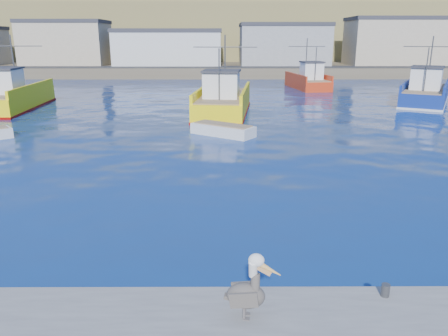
# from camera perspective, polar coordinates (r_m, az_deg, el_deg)

# --- Properties ---
(ground) EXTENTS (260.00, 260.00, 0.00)m
(ground) POSITION_cam_1_polar(r_m,az_deg,el_deg) (13.74, 3.03, -10.38)
(ground) COLOR navy
(ground) RESTS_ON ground
(dock_bollards) EXTENTS (36.20, 0.20, 0.30)m
(dock_bollards) POSITION_cam_1_polar(r_m,az_deg,el_deg) (10.53, 7.53, -15.57)
(dock_bollards) COLOR #4C4C4C
(dock_bollards) RESTS_ON dock
(far_shore) EXTENTS (200.00, 81.00, 24.00)m
(far_shore) POSITION_cam_1_polar(r_m,az_deg,el_deg) (121.46, 0.12, 17.94)
(far_shore) COLOR brown
(far_shore) RESTS_ON ground
(trawler_yellow_a) EXTENTS (5.43, 12.11, 6.59)m
(trawler_yellow_a) POSITION_cam_1_polar(r_m,az_deg,el_deg) (44.46, -25.99, 8.32)
(trawler_yellow_a) COLOR yellow
(trawler_yellow_a) RESTS_ON ground
(trawler_yellow_b) EXTENTS (5.47, 11.95, 6.55)m
(trawler_yellow_b) POSITION_cam_1_polar(r_m,az_deg,el_deg) (37.59, -0.09, 8.72)
(trawler_yellow_b) COLOR yellow
(trawler_yellow_b) RESTS_ON ground
(trawler_blue) EXTENTS (8.63, 11.54, 6.48)m
(trawler_blue) POSITION_cam_1_polar(r_m,az_deg,el_deg) (47.93, 24.81, 8.89)
(trawler_blue) COLOR navy
(trawler_blue) RESTS_ON ground
(boat_orange) EXTENTS (4.79, 9.46, 6.18)m
(boat_orange) POSITION_cam_1_polar(r_m,az_deg,el_deg) (57.53, 10.94, 11.20)
(boat_orange) COLOR red
(boat_orange) RESTS_ON ground
(skiff_mid) EXTENTS (4.42, 3.72, 0.94)m
(skiff_mid) POSITION_cam_1_polar(r_m,az_deg,el_deg) (29.13, -0.16, 4.88)
(skiff_mid) COLOR silver
(skiff_mid) RESTS_ON ground
(pelican) EXTENTS (1.23, 0.60, 1.51)m
(pelican) POSITION_cam_1_polar(r_m,az_deg,el_deg) (9.54, 3.14, -15.67)
(pelican) COLOR #595451
(pelican) RESTS_ON dock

